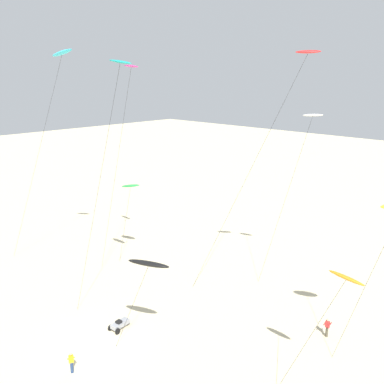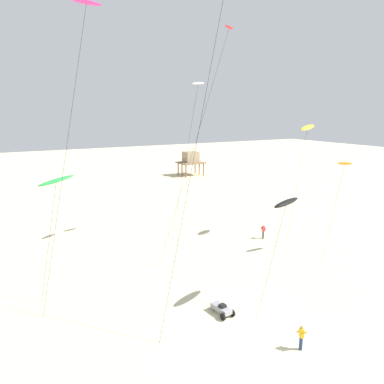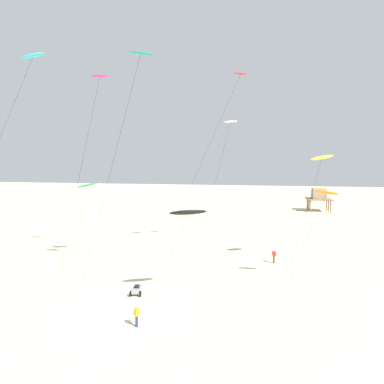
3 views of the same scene
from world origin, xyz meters
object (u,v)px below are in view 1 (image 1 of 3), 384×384
(kite_green, at_px, (131,186))
(beach_buggy, at_px, (120,324))
(kite_orange, at_px, (346,279))
(kite_cyan, at_px, (61,57))
(kite_black, at_px, (148,264))
(kite_red, at_px, (304,60))
(kite_magenta, at_px, (130,74))
(kite_flyer_nearest, at_px, (327,327))
(kite_teal, at_px, (119,69))
(kite_flyer_middle, at_px, (71,362))
(kite_white, at_px, (312,119))

(kite_green, xyz_separation_m, beach_buggy, (9.42, -8.94, -8.89))
(kite_orange, relative_size, kite_cyan, 0.41)
(kite_black, bearing_deg, kite_cyan, 166.71)
(kite_red, xyz_separation_m, kite_cyan, (-20.88, -9.44, 0.55))
(kite_magenta, relative_size, kite_cyan, 0.93)
(kite_red, relative_size, kite_flyer_nearest, 13.83)
(kite_cyan, bearing_deg, kite_teal, -10.93)
(kite_magenta, bearing_deg, kite_green, 150.09)
(kite_flyer_nearest, bearing_deg, kite_orange, -60.46)
(kite_flyer_nearest, relative_size, kite_flyer_middle, 1.00)
(kite_red, xyz_separation_m, kite_flyer_middle, (-6.70, -18.56, -21.36))
(kite_green, xyz_separation_m, kite_white, (17.00, 7.80, 7.93))
(kite_red, height_order, kite_flyer_nearest, kite_red)
(kite_orange, xyz_separation_m, kite_red, (-8.67, 8.55, 12.89))
(kite_white, height_order, kite_black, kite_white)
(kite_red, bearing_deg, kite_green, -168.18)
(kite_cyan, distance_m, kite_flyer_middle, 27.64)
(kite_flyer_middle, xyz_separation_m, beach_buggy, (-2.02, 5.83, -0.46))
(kite_cyan, bearing_deg, beach_buggy, -15.15)
(kite_magenta, distance_m, kite_black, 19.59)
(kite_cyan, height_order, beach_buggy, kite_cyan)
(kite_teal, relative_size, kite_flyer_middle, 13.35)
(kite_teal, distance_m, beach_buggy, 21.12)
(kite_cyan, distance_m, kite_flyer_nearest, 34.57)
(kite_green, height_order, kite_flyer_nearest, kite_green)
(kite_green, bearing_deg, kite_teal, -39.69)
(kite_teal, xyz_separation_m, kite_flyer_middle, (1.75, -6.72, -20.63))
(kite_flyer_middle, bearing_deg, kite_red, 70.15)
(kite_red, distance_m, kite_black, 19.99)
(kite_black, height_order, kite_cyan, kite_cyan)
(kite_magenta, distance_m, kite_red, 16.47)
(kite_cyan, distance_m, kite_teal, 12.72)
(kite_green, relative_size, kite_teal, 0.44)
(kite_flyer_middle, bearing_deg, kite_cyan, 147.26)
(kite_flyer_nearest, relative_size, beach_buggy, 0.80)
(kite_black, relative_size, kite_flyer_middle, 5.02)
(kite_flyer_nearest, height_order, kite_flyer_middle, same)
(kite_flyer_nearest, bearing_deg, kite_teal, -141.45)
(kite_white, bearing_deg, beach_buggy, -114.36)
(kite_orange, distance_m, kite_green, 27.24)
(kite_green, distance_m, kite_flyer_middle, 20.49)
(kite_black, distance_m, kite_flyer_middle, 9.21)
(kite_white, xyz_separation_m, kite_flyer_nearest, (5.78, -5.42, -16.35))
(kite_magenta, relative_size, kite_flyer_nearest, 13.26)
(kite_cyan, relative_size, kite_teal, 1.06)
(kite_flyer_nearest, distance_m, beach_buggy, 17.51)
(kite_black, xyz_separation_m, kite_flyer_nearest, (8.33, 12.08, -7.09))
(kite_magenta, xyz_separation_m, kite_green, (-2.58, 1.48, -11.90))
(kite_black, xyz_separation_m, kite_flyer_middle, (-3.00, -5.06, -7.09))
(kite_red, bearing_deg, kite_orange, -44.59)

